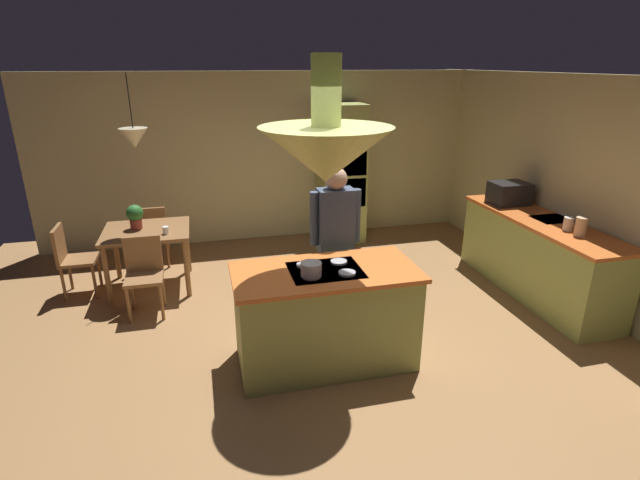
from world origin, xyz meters
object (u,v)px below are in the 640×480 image
(chair_facing_island, at_px, (144,270))
(cooking_pot_on_cooktop, at_px, (311,269))
(microwave_on_counter, at_px, (509,193))
(cup_on_table, at_px, (166,230))
(dining_table, at_px, (147,238))
(chair_by_back_wall, at_px, (153,232))
(chair_at_corner, at_px, (71,256))
(potted_plant_on_table, at_px, (135,215))
(canister_flour, at_px, (581,227))
(oven_tower, at_px, (341,174))
(kitchen_island, at_px, (325,316))
(person_at_island, at_px, (335,237))
(canister_sugar, at_px, (568,224))

(chair_facing_island, bearing_deg, cooking_pot_on_cooktop, -45.48)
(chair_facing_island, relative_size, microwave_on_counter, 1.89)
(cup_on_table, relative_size, microwave_on_counter, 0.20)
(dining_table, bearing_deg, chair_by_back_wall, 90.00)
(chair_at_corner, height_order, cooking_pot_on_cooktop, cooking_pot_on_cooktop)
(potted_plant_on_table, bearing_deg, chair_at_corner, -175.24)
(chair_facing_island, height_order, canister_flour, canister_flour)
(oven_tower, distance_m, chair_facing_island, 3.38)
(cooking_pot_on_cooktop, bearing_deg, cup_on_table, 122.87)
(kitchen_island, height_order, cooking_pot_on_cooktop, cooking_pot_on_cooktop)
(potted_plant_on_table, bearing_deg, cooking_pot_on_cooktop, -54.23)
(kitchen_island, distance_m, oven_tower, 3.47)
(person_at_island, relative_size, chair_by_back_wall, 1.96)
(canister_flour, bearing_deg, cooking_pot_on_cooktop, -173.34)
(oven_tower, relative_size, cup_on_table, 23.28)
(chair_facing_island, relative_size, canister_sugar, 5.86)
(chair_at_corner, height_order, microwave_on_counter, microwave_on_counter)
(canister_sugar, distance_m, microwave_on_counter, 1.10)
(microwave_on_counter, bearing_deg, dining_table, 172.41)
(chair_facing_island, relative_size, canister_flour, 4.31)
(cooking_pot_on_cooktop, bearing_deg, chair_facing_island, 134.52)
(chair_facing_island, distance_m, chair_by_back_wall, 1.33)
(chair_at_corner, xyz_separation_m, canister_flour, (5.42, -1.88, 0.54))
(chair_facing_island, xyz_separation_m, microwave_on_counter, (4.54, 0.06, 0.58))
(cup_on_table, bearing_deg, cooking_pot_on_cooktop, -57.13)
(canister_sugar, xyz_separation_m, cooking_pot_on_cooktop, (-3.00, -0.53, 0.01))
(person_at_island, xyz_separation_m, cooking_pot_on_cooktop, (-0.44, -0.81, 0.04))
(kitchen_island, xyz_separation_m, oven_tower, (1.10, 3.24, 0.57))
(canister_flour, bearing_deg, cup_on_table, 158.90)
(chair_by_back_wall, distance_m, canister_sugar, 5.14)
(cup_on_table, relative_size, canister_flour, 0.45)
(cooking_pot_on_cooktop, bearing_deg, kitchen_island, 39.09)
(person_at_island, xyz_separation_m, chair_at_corner, (-2.87, 1.42, -0.48))
(oven_tower, bearing_deg, chair_at_corner, -162.76)
(chair_at_corner, distance_m, potted_plant_on_table, 0.88)
(chair_facing_island, bearing_deg, potted_plant_on_table, 98.80)
(dining_table, height_order, person_at_island, person_at_island)
(kitchen_island, bearing_deg, microwave_on_counter, 27.77)
(person_at_island, relative_size, chair_facing_island, 1.96)
(chair_by_back_wall, bearing_deg, dining_table, 90.00)
(cup_on_table, bearing_deg, dining_table, 137.56)
(oven_tower, xyz_separation_m, chair_by_back_wall, (-2.80, -0.48, -0.54))
(chair_by_back_wall, xyz_separation_m, cup_on_table, (0.24, -0.89, 0.30))
(person_at_island, bearing_deg, chair_by_back_wall, 133.63)
(oven_tower, bearing_deg, potted_plant_on_table, -159.67)
(kitchen_island, relative_size, cooking_pot_on_cooktop, 9.19)
(chair_facing_island, distance_m, canister_flour, 4.73)
(oven_tower, relative_size, chair_facing_island, 2.41)
(canister_flour, bearing_deg, chair_facing_island, 165.01)
(person_at_island, relative_size, cooking_pot_on_cooktop, 9.49)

